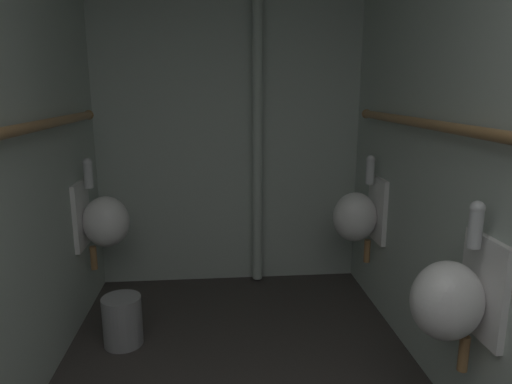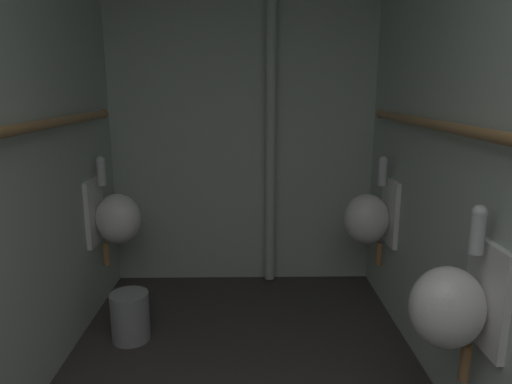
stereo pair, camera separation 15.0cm
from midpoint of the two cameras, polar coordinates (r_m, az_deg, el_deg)
wall_right at (r=2.02m, az=27.01°, el=7.20°), size 0.06×3.69×2.73m
wall_back at (r=3.53m, az=-4.66°, el=10.35°), size 2.13×0.06×2.73m
urinal_left_mid at (r=3.20m, az=-19.89°, el=-3.35°), size 0.32×0.30×0.76m
urinal_right_mid at (r=2.07m, az=21.39°, el=-12.28°), size 0.32×0.30×0.76m
urinal_right_far at (r=3.18m, az=11.32°, el=-2.89°), size 0.32×0.30×0.76m
supply_pipe_right at (r=1.97m, az=24.93°, el=6.56°), size 0.06×2.95×0.06m
standpipe_back_wall at (r=3.43m, az=-1.08°, el=10.31°), size 0.08×0.08×2.68m
waste_bin at (r=2.97m, az=-17.77°, el=-15.10°), size 0.23×0.23×0.30m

